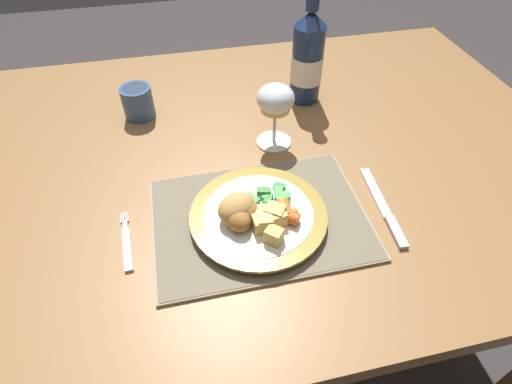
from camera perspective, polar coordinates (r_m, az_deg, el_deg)
ground_plane at (r=1.44m, az=-2.85°, el=-17.75°), size 6.00×6.00×0.00m
dining_table at (r=0.90m, az=-4.34°, el=1.66°), size 1.53×0.96×0.74m
placemat at (r=0.72m, az=0.52°, el=-3.73°), size 0.38×0.27×0.01m
dinner_plate at (r=0.70m, az=0.33°, el=-3.47°), size 0.24×0.24×0.02m
breaded_croquettes at (r=0.67m, az=-2.55°, el=-2.80°), size 0.09×0.09×0.05m
green_beans_pile at (r=0.71m, az=2.25°, el=-0.87°), size 0.08×0.09×0.01m
glazed_carrots at (r=0.68m, az=3.48°, el=-3.31°), size 0.08×0.06×0.02m
fork at (r=0.71m, az=-17.96°, el=-7.19°), size 0.02×0.13×0.01m
table_knife at (r=0.76m, az=18.07°, el=-2.76°), size 0.03×0.20×0.01m
wine_glass at (r=0.82m, az=2.79°, el=12.68°), size 0.08×0.08×0.14m
bottle at (r=0.98m, az=7.35°, el=18.46°), size 0.07×0.07×0.29m
roast_potatoes at (r=0.66m, az=1.89°, el=-4.12°), size 0.06×0.08×0.03m
drinking_cup at (r=0.98m, az=-16.55°, el=12.30°), size 0.07×0.07×0.07m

